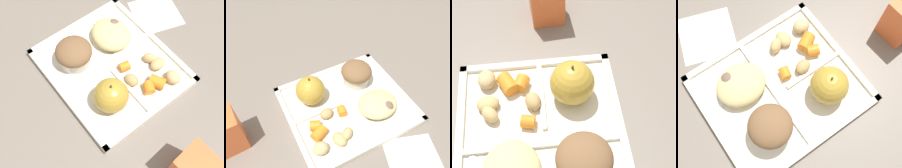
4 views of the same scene
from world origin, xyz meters
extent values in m
plane|color=slate|center=(0.00, 0.00, 0.00)|extent=(6.00, 6.00, 0.00)
cube|color=silver|center=(0.00, 0.00, 0.01)|extent=(0.30, 0.27, 0.01)
cube|color=silver|center=(0.00, -0.13, 0.02)|extent=(0.30, 0.01, 0.01)
cube|color=silver|center=(0.00, 0.13, 0.02)|extent=(0.30, 0.01, 0.01)
cube|color=silver|center=(-0.15, 0.00, 0.02)|extent=(0.01, 0.27, 0.01)
cube|color=silver|center=(0.15, 0.00, 0.02)|extent=(0.01, 0.27, 0.01)
cube|color=silver|center=(0.01, 0.00, 0.02)|extent=(0.01, 0.24, 0.01)
cube|color=silver|center=(-0.08, 0.01, 0.02)|extent=(0.13, 0.01, 0.01)
sphere|color=#B79333|center=(-0.07, 0.06, 0.05)|extent=(0.07, 0.07, 0.07)
cylinder|color=#4C381E|center=(-0.07, 0.06, 0.09)|extent=(0.00, 0.00, 0.01)
cylinder|color=silver|center=(0.06, 0.06, 0.03)|extent=(0.07, 0.07, 0.03)
ellipsoid|color=brown|center=(0.06, 0.06, 0.05)|extent=(0.08, 0.08, 0.04)
cylinder|color=orange|center=(-0.02, -0.02, 0.02)|extent=(0.03, 0.03, 0.02)
cylinder|color=orange|center=(-0.10, -0.03, 0.02)|extent=(0.03, 0.03, 0.02)
cylinder|color=orange|center=(-0.10, -0.05, 0.02)|extent=(0.04, 0.04, 0.03)
ellipsoid|color=tan|center=(-0.11, -0.08, 0.03)|extent=(0.04, 0.03, 0.03)
ellipsoid|color=tan|center=(-0.07, -0.08, 0.02)|extent=(0.03, 0.04, 0.02)
ellipsoid|color=tan|center=(-0.06, -0.01, 0.02)|extent=(0.04, 0.03, 0.02)
ellipsoid|color=tan|center=(-0.04, -0.08, 0.02)|extent=(0.04, 0.04, 0.02)
ellipsoid|color=#D6C684|center=(0.06, -0.05, 0.03)|extent=(0.10, 0.09, 0.04)
sphere|color=#755B4C|center=(0.09, -0.04, 0.03)|extent=(0.03, 0.03, 0.03)
sphere|color=#755B4C|center=(0.07, -0.07, 0.03)|extent=(0.04, 0.04, 0.04)
cube|color=silver|center=(0.06, -0.08, 0.01)|extent=(0.08, 0.05, 0.00)
cube|color=silver|center=(0.10, -0.05, 0.01)|extent=(0.04, 0.04, 0.00)
cylinder|color=silver|center=(0.13, -0.04, 0.01)|extent=(0.02, 0.02, 0.00)
cylinder|color=silver|center=(0.13, -0.04, 0.01)|extent=(0.02, 0.02, 0.00)
cylinder|color=silver|center=(0.12, -0.03, 0.01)|extent=(0.02, 0.02, 0.00)
cube|color=orange|center=(-0.28, 0.03, 0.05)|extent=(0.07, 0.07, 0.10)
cube|color=white|center=(0.06, -0.19, 0.00)|extent=(0.15, 0.15, 0.00)
camera|label=1|loc=(-0.28, 0.22, 0.59)|focal=47.28mm
camera|label=2|loc=(-0.18, -0.30, 0.49)|focal=36.84mm
camera|label=3|loc=(0.25, 0.01, 0.51)|focal=56.39mm
camera|label=4|loc=(0.08, 0.14, 0.55)|focal=45.11mm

